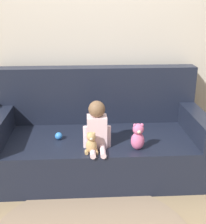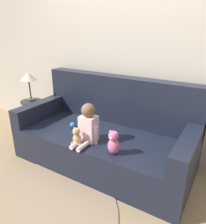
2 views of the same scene
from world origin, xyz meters
name	(u,v)px [view 1 (image 1 of 2)]	position (x,y,z in m)	size (l,w,h in m)	color
ground_plane	(99,171)	(0.00, 0.00, 0.00)	(12.00, 12.00, 0.00)	#9E8460
wall_back	(96,34)	(0.00, 0.56, 1.30)	(8.00, 0.05, 2.60)	beige
couch	(99,139)	(0.00, 0.08, 0.32)	(2.04, 0.94, 0.99)	black
person_baby	(97,127)	(-0.03, -0.25, 0.58)	(0.25, 0.33, 0.42)	silver
teddy_bear_brown	(91,143)	(-0.08, -0.37, 0.49)	(0.11, 0.09, 0.20)	tan
plush_toy_side	(138,137)	(0.32, -0.33, 0.52)	(0.12, 0.11, 0.24)	#DB6699
toy_ball	(59,136)	(-0.38, -0.08, 0.43)	(0.07, 0.07, 0.07)	#337FDB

